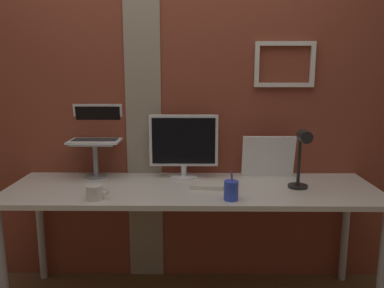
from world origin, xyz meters
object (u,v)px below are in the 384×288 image
(pen_cup, at_px, (231,190))
(monitor, at_px, (184,143))
(whiteboard_panel, at_px, (268,156))
(desk_lamp, at_px, (302,153))
(laptop, at_px, (97,130))
(coffee_mug, at_px, (95,192))

(pen_cup, bearing_deg, monitor, 121.23)
(monitor, xyz_separation_m, whiteboard_panel, (0.56, 0.03, -0.09))
(desk_lamp, bearing_deg, pen_cup, -156.76)
(monitor, relative_size, desk_lamp, 1.22)
(whiteboard_panel, relative_size, desk_lamp, 0.95)
(laptop, height_order, pen_cup, laptop)
(laptop, bearing_deg, monitor, -6.67)
(desk_lamp, relative_size, coffee_mug, 2.87)
(desk_lamp, height_order, coffee_mug, desk_lamp)
(laptop, distance_m, pen_cup, 1.04)
(pen_cup, distance_m, coffee_mug, 0.75)
(pen_cup, relative_size, coffee_mug, 1.32)
(desk_lamp, relative_size, pen_cup, 2.17)
(monitor, relative_size, whiteboard_panel, 1.28)
(monitor, bearing_deg, desk_lamp, -20.97)
(laptop, xyz_separation_m, pen_cup, (0.86, -0.52, -0.25))
(monitor, distance_m, pen_cup, 0.56)
(pen_cup, bearing_deg, desk_lamp, 23.24)
(desk_lamp, bearing_deg, laptop, 165.31)
(whiteboard_panel, distance_m, pen_cup, 0.57)
(laptop, bearing_deg, desk_lamp, -14.69)
(monitor, bearing_deg, coffee_mug, -136.50)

